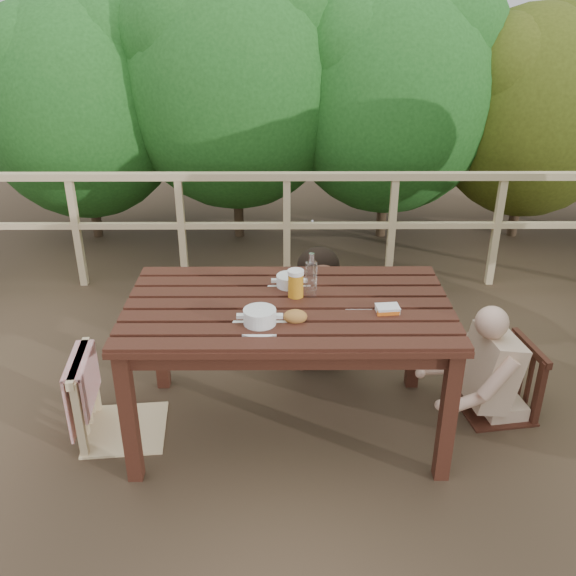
{
  "coord_description": "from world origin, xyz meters",
  "views": [
    {
      "loc": [
        -0.02,
        -3.02,
        2.39
      ],
      "look_at": [
        0.0,
        0.05,
        0.9
      ],
      "focal_mm": 38.91,
      "sensor_mm": 36.0,
      "label": 1
    }
  ],
  "objects_px": {
    "woman": "(314,266)",
    "diner_right": "(512,326)",
    "chair_left": "(117,361)",
    "bread_roll": "(295,317)",
    "chair_right": "(502,351)",
    "butter_tub": "(387,310)",
    "soup_near": "(260,318)",
    "soup_far": "(289,282)",
    "bottle": "(311,276)",
    "chair_far": "(314,286)",
    "table": "(288,368)",
    "beer_glass": "(296,285)"
  },
  "relations": [
    {
      "from": "woman",
      "to": "diner_right",
      "type": "xyz_separation_m",
      "value": [
        1.13,
        -0.77,
        -0.04
      ]
    },
    {
      "from": "chair_left",
      "to": "bread_roll",
      "type": "bearing_deg",
      "value": -104.83
    },
    {
      "from": "chair_right",
      "to": "butter_tub",
      "type": "bearing_deg",
      "value": -78.87
    },
    {
      "from": "woman",
      "to": "diner_right",
      "type": "distance_m",
      "value": 1.37
    },
    {
      "from": "diner_right",
      "to": "chair_left",
      "type": "bearing_deg",
      "value": 86.15
    },
    {
      "from": "soup_near",
      "to": "soup_far",
      "type": "distance_m",
      "value": 0.47
    },
    {
      "from": "bottle",
      "to": "butter_tub",
      "type": "relative_size",
      "value": 2.21
    },
    {
      "from": "soup_far",
      "to": "chair_far",
      "type": "bearing_deg",
      "value": 75.91
    },
    {
      "from": "soup_far",
      "to": "chair_right",
      "type": "bearing_deg",
      "value": -2.18
    },
    {
      "from": "chair_left",
      "to": "bread_roll",
      "type": "relative_size",
      "value": 7.83
    },
    {
      "from": "chair_left",
      "to": "chair_far",
      "type": "bearing_deg",
      "value": -56.25
    },
    {
      "from": "chair_far",
      "to": "chair_right",
      "type": "relative_size",
      "value": 1.18
    },
    {
      "from": "woman",
      "to": "table",
      "type": "bearing_deg",
      "value": 70.61
    },
    {
      "from": "chair_right",
      "to": "soup_far",
      "type": "xyz_separation_m",
      "value": [
        -1.28,
        0.05,
        0.44
      ]
    },
    {
      "from": "chair_right",
      "to": "soup_near",
      "type": "bearing_deg",
      "value": -83.41
    },
    {
      "from": "soup_near",
      "to": "bread_roll",
      "type": "height_order",
      "value": "soup_near"
    },
    {
      "from": "butter_tub",
      "to": "diner_right",
      "type": "bearing_deg",
      "value": 13.48
    },
    {
      "from": "chair_right",
      "to": "butter_tub",
      "type": "relative_size",
      "value": 6.99
    },
    {
      "from": "chair_far",
      "to": "bread_roll",
      "type": "relative_size",
      "value": 8.14
    },
    {
      "from": "table",
      "to": "bread_roll",
      "type": "bearing_deg",
      "value": -79.64
    },
    {
      "from": "table",
      "to": "chair_right",
      "type": "bearing_deg",
      "value": 7.19
    },
    {
      "from": "chair_right",
      "to": "bottle",
      "type": "bearing_deg",
      "value": -95.04
    },
    {
      "from": "table",
      "to": "butter_tub",
      "type": "bearing_deg",
      "value": -12.14
    },
    {
      "from": "chair_far",
      "to": "bread_roll",
      "type": "height_order",
      "value": "chair_far"
    },
    {
      "from": "soup_far",
      "to": "bread_roll",
      "type": "distance_m",
      "value": 0.41
    },
    {
      "from": "chair_right",
      "to": "beer_glass",
      "type": "bearing_deg",
      "value": -94.92
    },
    {
      "from": "chair_right",
      "to": "bottle",
      "type": "height_order",
      "value": "bottle"
    },
    {
      "from": "soup_near",
      "to": "soup_far",
      "type": "bearing_deg",
      "value": 70.81
    },
    {
      "from": "diner_right",
      "to": "soup_near",
      "type": "xyz_separation_m",
      "value": [
        -1.46,
        -0.39,
        0.27
      ]
    },
    {
      "from": "chair_far",
      "to": "butter_tub",
      "type": "bearing_deg",
      "value": -79.7
    },
    {
      "from": "chair_right",
      "to": "woman",
      "type": "relative_size",
      "value": 0.66
    },
    {
      "from": "soup_near",
      "to": "bread_roll",
      "type": "xyz_separation_m",
      "value": [
        0.18,
        0.03,
        -0.01
      ]
    },
    {
      "from": "chair_left",
      "to": "diner_right",
      "type": "relative_size",
      "value": 0.81
    },
    {
      "from": "beer_glass",
      "to": "butter_tub",
      "type": "bearing_deg",
      "value": -21.62
    },
    {
      "from": "chair_far",
      "to": "diner_right",
      "type": "height_order",
      "value": "diner_right"
    },
    {
      "from": "woman",
      "to": "chair_left",
      "type": "bearing_deg",
      "value": 31.71
    },
    {
      "from": "diner_right",
      "to": "beer_glass",
      "type": "xyz_separation_m",
      "value": [
        -1.27,
        -0.08,
        0.31
      ]
    },
    {
      "from": "soup_near",
      "to": "bottle",
      "type": "distance_m",
      "value": 0.43
    },
    {
      "from": "soup_far",
      "to": "butter_tub",
      "type": "relative_size",
      "value": 2.04
    },
    {
      "from": "table",
      "to": "bottle",
      "type": "xyz_separation_m",
      "value": [
        0.13,
        0.09,
        0.54
      ]
    },
    {
      "from": "beer_glass",
      "to": "chair_left",
      "type": "bearing_deg",
      "value": -173.61
    },
    {
      "from": "chair_right",
      "to": "soup_far",
      "type": "distance_m",
      "value": 1.35
    },
    {
      "from": "chair_right",
      "to": "bread_roll",
      "type": "bearing_deg",
      "value": -82.69
    },
    {
      "from": "table",
      "to": "woman",
      "type": "distance_m",
      "value": 0.97
    },
    {
      "from": "table",
      "to": "chair_right",
      "type": "height_order",
      "value": "chair_right"
    },
    {
      "from": "chair_far",
      "to": "chair_right",
      "type": "xyz_separation_m",
      "value": [
        1.1,
        -0.75,
        -0.08
      ]
    },
    {
      "from": "woman",
      "to": "bottle",
      "type": "height_order",
      "value": "woman"
    },
    {
      "from": "woman",
      "to": "soup_near",
      "type": "relative_size",
      "value": 4.52
    },
    {
      "from": "table",
      "to": "woman",
      "type": "bearing_deg",
      "value": 78.82
    },
    {
      "from": "chair_left",
      "to": "soup_near",
      "type": "height_order",
      "value": "chair_left"
    }
  ]
}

